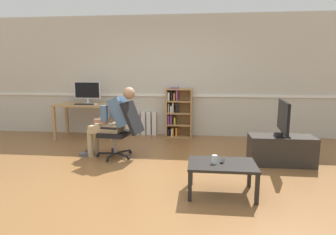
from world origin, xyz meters
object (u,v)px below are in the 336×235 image
Objects in this scene: tv_screen at (283,118)px; coffee_table at (222,167)px; imac_monitor at (87,91)px; drinking_glass at (215,159)px; bookshelf at (177,113)px; person_seated at (113,120)px; computer_desk at (87,108)px; tv_stand at (281,150)px; office_chair at (123,128)px; computer_mouse at (96,104)px; radiator at (141,123)px; keyboard at (84,104)px; spare_remote at (222,161)px.

tv_screen is 1.64m from coffee_table.
imac_monitor is 3.88m from drinking_glass.
person_seated is at bearing -120.77° from bookshelf.
computer_desk is 1.64× the size of coffee_table.
tv_stand is at bearing -22.10° from imac_monitor.
computer_desk is at bearing -130.43° from office_chair.
tv_stand is (2.76, -0.10, -0.42)m from person_seated.
computer_mouse is 1.13m from radiator.
coffee_table is (1.62, -3.05, 0.07)m from radiator.
tv_screen is (2.77, -0.10, 0.10)m from person_seated.
office_chair reaches higher than keyboard.
computer_mouse is 3.77m from tv_screen.
imac_monitor is at bearing 133.94° from drinking_glass.
spare_remote is at bearing 79.86° from coffee_table.
computer_mouse is (0.25, -0.12, 0.12)m from computer_desk.
person_seated is (1.00, -1.21, -0.12)m from keyboard.
keyboard is at bearing -87.93° from imac_monitor.
computer_desk is 1.09× the size of person_seated.
bookshelf reaches higher than office_chair.
office_chair is at bearing 178.31° from tv_stand.
office_chair is (0.93, -1.26, -0.25)m from computer_mouse.
person_seated is 2.77m from tv_screen.
person_seated is (0.76, -1.23, -0.12)m from computer_mouse.
keyboard is 0.34× the size of person_seated.
office_chair is (1.18, -1.46, -0.51)m from imac_monitor.
tv_screen is at bearing -6.55° from tv_stand.
bookshelf reaches higher than coffee_table.
drinking_glass reaches higher than spare_remote.
keyboard is at bearing -88.28° from computer_desk.
bookshelf is 2.51m from tv_screen.
computer_mouse reaches higher than radiator.
tv_stand reaches higher than coffee_table.
keyboard is at bearing 160.76° from tv_stand.
imac_monitor is 2.06m from bookshelf.
office_chair is 0.98× the size of tv_stand.
bookshelf is at bearing 102.74° from drinking_glass.
person_seated is at bearing -93.75° from radiator.
radiator is 0.92× the size of coffee_table.
computer_desk is 0.30m from computer_mouse.
radiator reaches higher than drinking_glass.
bookshelf reaches higher than tv_stand.
bookshelf is (1.98, 0.29, -0.11)m from computer_desk.
tv_screen reaches higher than spare_remote.
radiator is 1.79m from office_chair.
imac_monitor reaches higher than spare_remote.
tv_stand is at bearing 49.64° from coffee_table.
bookshelf is 3.06m from coffee_table.
computer_mouse is (0.25, 0.02, 0.01)m from keyboard.
imac_monitor is at bearing -135.73° from person_seated.
office_chair reaches higher than computer_desk.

